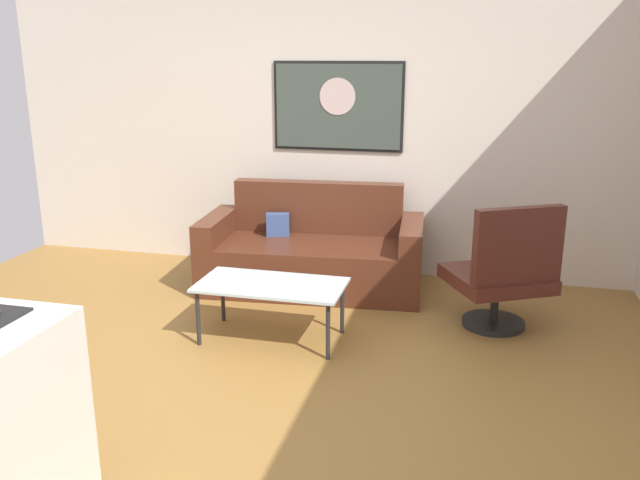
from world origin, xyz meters
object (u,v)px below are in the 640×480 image
Objects in this scene: coffee_table at (271,288)px; armchair at (504,273)px; couch at (313,255)px; wall_painting at (338,106)px.

armchair is (1.57, 0.55, 0.06)m from coffee_table.
wall_painting reaches higher than couch.
coffee_table is 1.67m from armchair.
couch is 1.68m from armchair.
wall_painting is at bearing 86.83° from coffee_table.
coffee_table is (-0.00, -1.13, 0.09)m from couch.
wall_painting reaches higher than coffee_table.
armchair is 0.82× the size of wall_painting.
couch is 2.00× the size of armchair.
armchair is (1.57, -0.58, 0.15)m from couch.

